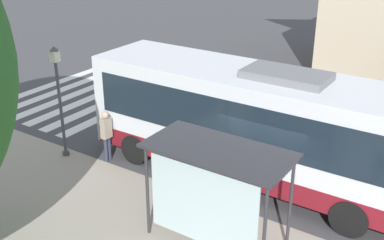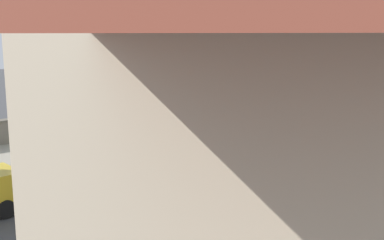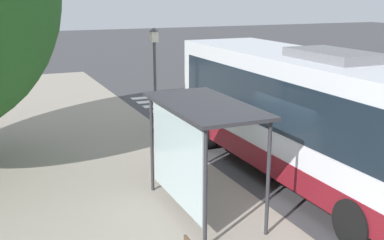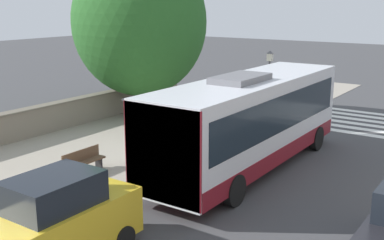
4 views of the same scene
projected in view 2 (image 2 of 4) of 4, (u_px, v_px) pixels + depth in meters
ground_plane at (126, 168)px, 21.87m from camera, size 120.00×120.00×0.00m
sidewalk_plaza at (75, 150)px, 25.06m from camera, size 9.00×44.00×0.02m
crosswalk_stripes at (343, 149)px, 25.39m from camera, size 9.00×5.25×0.01m
stone_wall at (38, 127)px, 27.81m from camera, size 0.60×20.00×1.35m
bus at (163, 132)px, 20.77m from camera, size 2.73×10.51×3.59m
bus_shelter at (107, 117)px, 22.76m from camera, size 1.71×3.46×2.56m
pedestrian at (210, 130)px, 25.17m from camera, size 0.34×0.23×1.75m
bench at (32, 159)px, 21.68m from camera, size 0.40×1.75×0.88m
street_lamp_far at (222, 103)px, 26.29m from camera, size 0.28×0.28×3.77m
shade_tree at (124, 50)px, 29.57m from camera, size 7.05×7.05×8.87m
parked_car_far_lane at (203, 214)px, 13.67m from camera, size 1.91×4.54×2.13m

